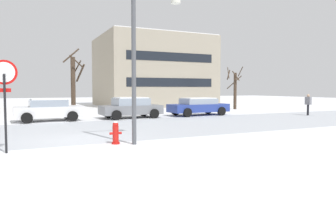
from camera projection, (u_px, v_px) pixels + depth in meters
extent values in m
plane|color=white|center=(79.00, 141.00, 11.93)|extent=(120.00, 120.00, 0.00)
cube|color=#B7BCC4|center=(68.00, 131.00, 14.67)|extent=(80.00, 8.05, 0.00)
cylinder|color=black|center=(5.00, 114.00, 9.53)|extent=(0.07, 0.21, 2.46)
cylinder|color=red|center=(4.00, 72.00, 9.46)|extent=(0.75, 0.14, 0.76)
cylinder|color=white|center=(4.00, 72.00, 9.45)|extent=(0.62, 0.12, 0.62)
cube|color=red|center=(5.00, 90.00, 9.49)|extent=(0.36, 0.08, 0.12)
cylinder|color=white|center=(4.00, 71.00, 9.47)|extent=(0.42, 0.09, 0.42)
cylinder|color=red|center=(116.00, 143.00, 11.27)|extent=(0.30, 0.30, 0.06)
cylinder|color=red|center=(116.00, 134.00, 11.25)|extent=(0.22, 0.22, 0.60)
sphere|color=red|center=(116.00, 125.00, 11.23)|extent=(0.21, 0.21, 0.21)
cylinder|color=red|center=(111.00, 133.00, 11.18)|extent=(0.12, 0.09, 0.09)
cylinder|color=red|center=(120.00, 133.00, 11.32)|extent=(0.12, 0.09, 0.09)
sphere|color=white|center=(116.00, 123.00, 11.23)|extent=(0.15, 0.15, 0.15)
cylinder|color=#4C4F54|center=(134.00, 66.00, 11.04)|extent=(0.16, 0.16, 5.63)
cylinder|color=silver|center=(176.00, 0.00, 11.61)|extent=(0.36, 0.36, 0.25)
cube|color=white|center=(48.00, 112.00, 19.17)|extent=(3.99, 1.96, 0.64)
cube|color=#8C99A8|center=(48.00, 103.00, 19.14)|extent=(2.22, 1.75, 0.41)
cube|color=white|center=(48.00, 99.00, 19.13)|extent=(2.02, 1.62, 0.06)
cylinder|color=black|center=(67.00, 114.00, 20.59)|extent=(0.65, 0.24, 0.64)
cylinder|color=black|center=(73.00, 116.00, 18.94)|extent=(0.65, 0.24, 0.64)
cylinder|color=black|center=(25.00, 116.00, 19.42)|extent=(0.65, 0.24, 0.64)
cylinder|color=black|center=(27.00, 118.00, 17.78)|extent=(0.65, 0.24, 0.64)
cube|color=slate|center=(131.00, 110.00, 21.20)|extent=(4.17, 2.00, 0.61)
cube|color=#8C99A8|center=(131.00, 102.00, 21.18)|extent=(2.32, 1.78, 0.48)
cube|color=white|center=(131.00, 98.00, 21.16)|extent=(2.11, 1.64, 0.06)
cylinder|color=black|center=(144.00, 112.00, 22.66)|extent=(0.65, 0.24, 0.64)
cylinder|color=black|center=(154.00, 114.00, 20.99)|extent=(0.65, 0.24, 0.64)
cylinder|color=black|center=(108.00, 113.00, 21.44)|extent=(0.65, 0.24, 0.64)
cylinder|color=black|center=(116.00, 115.00, 19.77)|extent=(0.65, 0.24, 0.64)
cube|color=#283D93|center=(198.00, 108.00, 23.31)|extent=(4.64, 1.90, 0.58)
cube|color=#8C99A8|center=(198.00, 101.00, 23.28)|extent=(2.58, 1.68, 0.41)
cube|color=white|center=(198.00, 98.00, 23.27)|extent=(2.35, 1.55, 0.06)
cylinder|color=black|center=(208.00, 110.00, 24.78)|extent=(0.65, 0.24, 0.64)
cylinder|color=black|center=(222.00, 111.00, 23.22)|extent=(0.65, 0.24, 0.64)
cylinder|color=black|center=(175.00, 111.00, 23.42)|extent=(0.65, 0.24, 0.64)
cylinder|color=black|center=(187.00, 113.00, 21.86)|extent=(0.65, 0.24, 0.64)
cylinder|color=black|center=(308.00, 110.00, 23.57)|extent=(0.14, 0.14, 0.81)
cylinder|color=black|center=(308.00, 110.00, 23.22)|extent=(0.14, 0.14, 0.81)
cube|color=slate|center=(308.00, 101.00, 23.36)|extent=(0.35, 0.44, 0.57)
sphere|color=tan|center=(308.00, 96.00, 23.34)|extent=(0.22, 0.22, 0.22)
cylinder|color=#423326|center=(73.00, 86.00, 23.13)|extent=(0.34, 0.34, 4.36)
cylinder|color=#423326|center=(77.00, 68.00, 23.42)|extent=(0.62, 0.76, 1.17)
cylinder|color=#423326|center=(77.00, 62.00, 22.66)|extent=(1.12, 0.52, 0.93)
cylinder|color=#423326|center=(71.00, 55.00, 23.52)|extent=(1.26, 0.19, 1.16)
cylinder|color=#423326|center=(80.00, 73.00, 23.48)|extent=(0.54, 1.28, 1.32)
cylinder|color=#423326|center=(235.00, 91.00, 30.32)|extent=(0.30, 0.30, 3.55)
cylinder|color=#423326|center=(234.00, 82.00, 30.97)|extent=(1.31, 0.81, 1.35)
cylinder|color=#423326|center=(236.00, 76.00, 29.91)|extent=(0.71, 0.44, 0.97)
cylinder|color=#423326|center=(240.00, 72.00, 30.31)|extent=(0.37, 1.09, 0.91)
cylinder|color=#423326|center=(229.00, 75.00, 30.47)|extent=(1.06, 1.02, 1.05)
cylinder|color=#423326|center=(228.00, 73.00, 30.28)|extent=(0.77, 1.25, 1.18)
cube|color=#9E937F|center=(153.00, 72.00, 37.05)|extent=(12.27, 10.45, 7.98)
cube|color=white|center=(152.00, 38.00, 36.83)|extent=(12.03, 10.25, 0.10)
cube|color=black|center=(172.00, 82.00, 32.37)|extent=(9.82, 0.04, 0.90)
cube|color=black|center=(172.00, 57.00, 32.23)|extent=(9.82, 0.04, 0.90)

